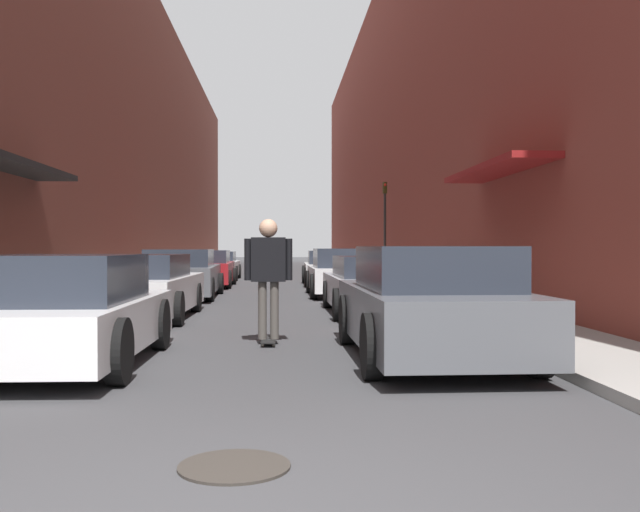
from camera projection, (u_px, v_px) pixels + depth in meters
The scene contains 17 objects.
ground at pixel (270, 282), 27.50m from camera, with size 133.14×133.14×0.00m, color #38383A.
curb_strip_left at pixel (182, 275), 33.30m from camera, with size 1.80×60.52×0.12m.
curb_strip_right at pixel (360, 274), 33.79m from camera, with size 1.80×60.52×0.12m.
building_row_left at pixel (119, 140), 33.05m from camera, with size 4.90×60.52×12.69m.
building_row_right at pixel (420, 128), 33.86m from camera, with size 4.90×60.52×14.00m.
parked_car_left_0 at pixel (64, 313), 8.13m from camera, with size 1.93×3.99×1.28m.
parked_car_left_1 at pixel (138, 287), 13.48m from camera, with size 2.04×4.45×1.22m.
parked_car_left_2 at pixel (181, 274), 19.06m from camera, with size 1.99×4.74×1.30m.
parked_car_left_3 at pixel (206, 269), 24.35m from camera, with size 1.90×4.27×1.25m.
parked_car_left_4 at pixel (215, 266), 29.50m from camera, with size 2.03×3.91×1.17m.
parked_car_right_0 at pixel (430, 305), 8.65m from camera, with size 1.93×4.35×1.37m.
parked_car_right_1 at pixel (377, 286), 14.47m from camera, with size 1.99×4.59×1.18m.
parked_car_right_2 at pixel (344, 273), 19.78m from camera, with size 2.00×4.13×1.32m.
parked_car_right_3 at pixel (332, 268), 25.31m from camera, with size 2.06×4.21×1.23m.
skateboarder at pixel (268, 267), 9.97m from camera, with size 0.67×0.78×1.76m.
manhole_cover at pixel (234, 466), 4.41m from camera, with size 0.70×0.70×0.02m.
traffic_light at pixel (385, 219), 28.24m from camera, with size 0.16×0.22×3.81m.
Camera 1 is at (0.34, -3.35, 1.37)m, focal length 40.00 mm.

